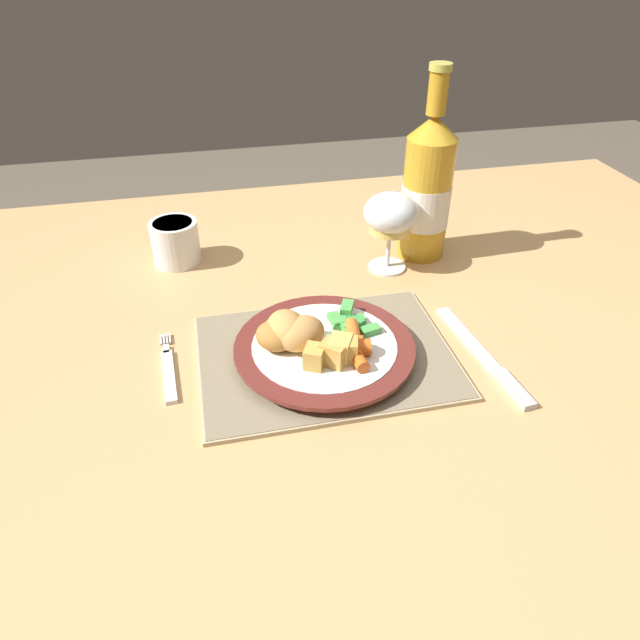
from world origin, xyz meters
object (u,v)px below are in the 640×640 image
Objects in this scene: drinking_cup at (175,241)px; dinner_plate at (324,350)px; dining_table at (327,370)px; bottle at (427,190)px; fork at (169,371)px; wine_glass at (391,216)px; table_knife at (489,362)px.

dinner_plate is at bearing -59.52° from drinking_cup.
dining_table is 0.11m from dinner_plate.
dining_table is 0.33m from bottle.
dining_table is at bearing -50.83° from drinking_cup.
dinner_plate is (-0.02, -0.06, 0.09)m from dining_table.
bottle reaches higher than dining_table.
fork reaches higher than dining_table.
fork is 1.82× the size of drinking_cup.
dining_table is 0.33m from drinking_cup.
bottle is (0.07, 0.04, 0.02)m from wine_glass.
table_knife is at bearing -31.83° from dining_table.
fork is at bearing -151.52° from bottle.
drinking_cup is (0.02, 0.29, 0.03)m from fork.
wine_glass reaches higher than dining_table.
dinner_plate is 0.20m from fork.
wine_glass is 0.43× the size of bottle.
wine_glass is at bearing 53.92° from dinner_plate.
dinner_plate reaches higher than dining_table.
table_knife is (0.40, -0.07, 0.00)m from fork.
bottle reaches higher than table_knife.
drinking_cup is at bearing 120.48° from dinner_plate.
wine_glass reaches higher than table_knife.
dining_table is 12.07× the size of wine_glass.
bottle is (0.22, 0.24, 0.10)m from dinner_plate.
wine_glass reaches higher than dinner_plate.
dinner_plate is 0.34m from bottle.
drinking_cup is (-0.38, 0.36, 0.03)m from table_knife.
dinner_plate is at bearing -132.24° from bottle.
wine_glass is (0.15, 0.21, 0.07)m from dinner_plate.
wine_glass is (0.13, 0.15, 0.16)m from dining_table.
fork is 0.49m from bottle.
drinking_cup is at bearing 129.17° from dining_table.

